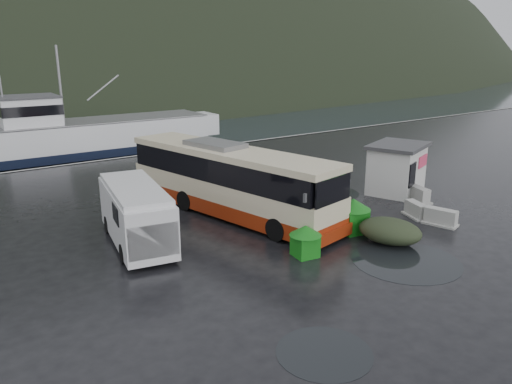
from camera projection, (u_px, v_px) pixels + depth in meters
ground at (284, 237)px, 22.07m from camera, size 160.00×160.00×0.00m
quay_edge at (119, 158)px, 37.70m from camera, size 160.00×0.60×1.50m
coach_bus at (230, 213)px, 25.19m from camera, size 5.52×12.98×3.57m
white_van at (138, 243)px, 21.38m from camera, size 3.20×6.44×2.58m
waste_bin_left at (305, 256)px, 20.06m from camera, size 1.07×1.07×1.30m
waste_bin_right at (352, 232)px, 22.64m from camera, size 1.32×1.32×1.59m
dome_tent at (389, 243)px, 21.42m from camera, size 2.75×3.21×1.07m
ticket_kiosk at (395, 192)px, 28.93m from camera, size 4.34×3.83×2.83m
jersey_barrier_a at (417, 201)px, 27.19m from camera, size 1.23×1.79×0.81m
jersey_barrier_b at (440, 225)px, 23.57m from camera, size 1.15×1.72×0.78m
jersey_barrier_c at (415, 217)px, 24.68m from camera, size 1.19×1.64×0.74m
fishing_trawler at (97, 139)px, 45.57m from camera, size 24.02×5.73×9.57m
puddles at (354, 237)px, 22.00m from camera, size 14.06×14.50×0.01m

